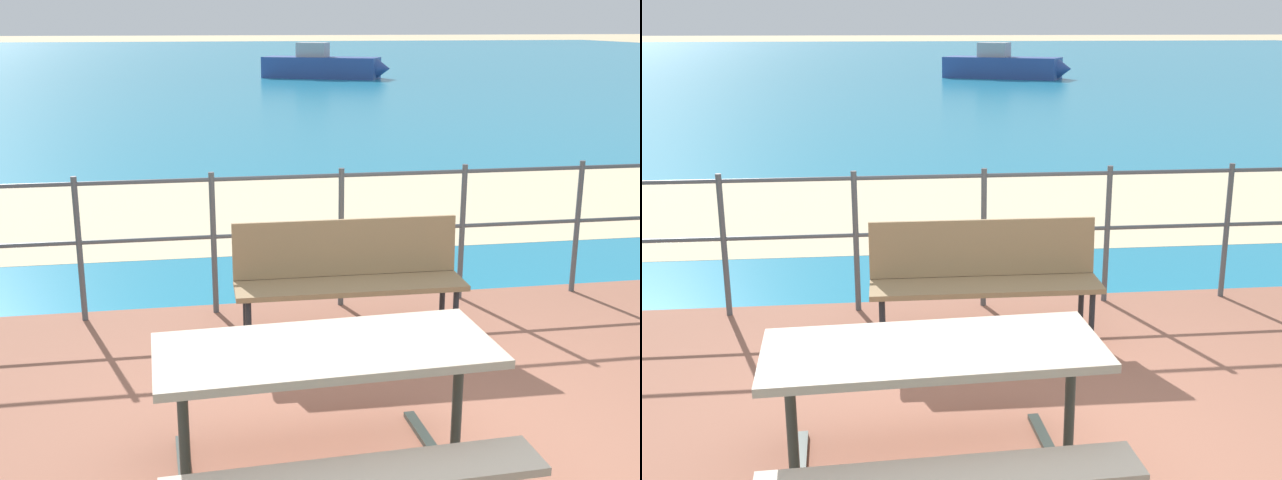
% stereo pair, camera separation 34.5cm
% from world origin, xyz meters
% --- Properties ---
extents(ground_plane, '(240.00, 240.00, 0.00)m').
position_xyz_m(ground_plane, '(0.00, 0.00, 0.00)').
color(ground_plane, tan).
extents(patio_paving, '(6.40, 5.20, 0.06)m').
position_xyz_m(patio_paving, '(0.00, 0.00, 0.03)').
color(patio_paving, '#935B47').
rests_on(patio_paving, ground).
extents(sea_water, '(90.00, 90.00, 0.01)m').
position_xyz_m(sea_water, '(0.00, 40.00, 0.01)').
color(sea_water, teal).
rests_on(sea_water, ground).
extents(beach_strip, '(54.02, 4.15, 0.01)m').
position_xyz_m(beach_strip, '(0.00, 6.01, 0.01)').
color(beach_strip, beige).
rests_on(beach_strip, ground).
extents(picnic_table, '(1.58, 1.44, 0.78)m').
position_xyz_m(picnic_table, '(-0.58, -0.15, 0.64)').
color(picnic_table, tan).
rests_on(picnic_table, patio_paving).
extents(park_bench, '(1.58, 0.43, 0.86)m').
position_xyz_m(park_bench, '(-0.10, 1.70, 0.58)').
color(park_bench, '#8C704C').
rests_on(park_bench, patio_paving).
extents(railing_fence, '(5.94, 0.04, 1.10)m').
position_xyz_m(railing_fence, '(0.00, 2.43, 0.73)').
color(railing_fence, '#4C5156').
rests_on(railing_fence, patio_paving).
extents(boat_near, '(5.03, 3.28, 1.37)m').
position_xyz_m(boat_near, '(4.37, 28.23, 0.48)').
color(boat_near, '#2D478C').
rests_on(boat_near, sea_water).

